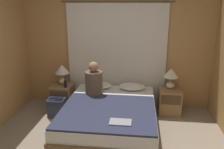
# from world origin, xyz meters

# --- Properties ---
(wall_back) EXTENTS (4.00, 0.06, 2.50)m
(wall_back) POSITION_xyz_m (0.00, 1.89, 1.25)
(wall_back) COLOR tan
(wall_back) RESTS_ON ground_plane
(curtain_panel) EXTENTS (2.24, 0.02, 2.17)m
(curtain_panel) POSITION_xyz_m (0.00, 1.83, 1.08)
(curtain_panel) COLOR silver
(curtain_panel) RESTS_ON ground_plane
(bed) EXTENTS (1.58, 2.02, 0.46)m
(bed) POSITION_xyz_m (0.00, 0.76, 0.23)
(bed) COLOR brown
(bed) RESTS_ON ground_plane
(nightstand_left) EXTENTS (0.42, 0.45, 0.50)m
(nightstand_left) POSITION_xyz_m (-1.10, 1.52, 0.25)
(nightstand_left) COLOR #937047
(nightstand_left) RESTS_ON ground_plane
(nightstand_right) EXTENTS (0.42, 0.45, 0.50)m
(nightstand_right) POSITION_xyz_m (1.10, 1.52, 0.25)
(nightstand_right) COLOR #937047
(nightstand_right) RESTS_ON ground_plane
(lamp_left) EXTENTS (0.30, 0.30, 0.42)m
(lamp_left) POSITION_xyz_m (-1.10, 1.59, 0.78)
(lamp_left) COLOR silver
(lamp_left) RESTS_ON nightstand_left
(lamp_right) EXTENTS (0.30, 0.30, 0.42)m
(lamp_right) POSITION_xyz_m (1.10, 1.59, 0.78)
(lamp_right) COLOR silver
(lamp_right) RESTS_ON nightstand_right
(pillow_left) EXTENTS (0.54, 0.36, 0.12)m
(pillow_left) POSITION_xyz_m (-0.35, 1.56, 0.52)
(pillow_left) COLOR silver
(pillow_left) RESTS_ON bed
(pillow_right) EXTENTS (0.54, 0.36, 0.12)m
(pillow_right) POSITION_xyz_m (0.35, 1.56, 0.52)
(pillow_right) COLOR silver
(pillow_right) RESTS_ON bed
(blanket_on_bed) EXTENTS (1.52, 1.37, 0.03)m
(blanket_on_bed) POSITION_xyz_m (0.00, 0.47, 0.47)
(blanket_on_bed) COLOR #2D334C
(blanket_on_bed) RESTS_ON bed
(person_left_in_bed) EXTENTS (0.33, 0.33, 0.64)m
(person_left_in_bed) POSITION_xyz_m (-0.36, 1.19, 0.72)
(person_left_in_bed) COLOR brown
(person_left_in_bed) RESTS_ON bed
(beer_bottle_on_left_stand) EXTENTS (0.06, 0.06, 0.20)m
(beer_bottle_on_left_stand) POSITION_xyz_m (-0.99, 1.40, 0.58)
(beer_bottle_on_left_stand) COLOR black
(beer_bottle_on_left_stand) RESTS_ON nightstand_left
(laptop_on_bed) EXTENTS (0.32, 0.20, 0.02)m
(laptop_on_bed) POSITION_xyz_m (0.24, 0.09, 0.50)
(laptop_on_bed) COLOR #9EA0A5
(laptop_on_bed) RESTS_ON blanket_on_bed
(backpack_on_floor) EXTENTS (0.32, 0.25, 0.36)m
(backpack_on_floor) POSITION_xyz_m (-1.09, 1.10, 0.21)
(backpack_on_floor) COLOR #333D56
(backpack_on_floor) RESTS_ON ground_plane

